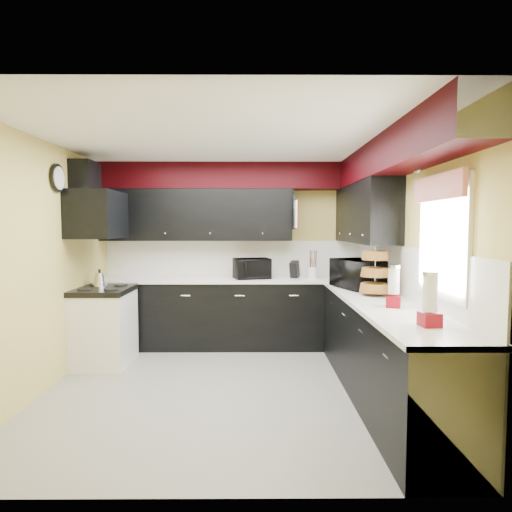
{
  "coord_description": "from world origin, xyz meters",
  "views": [
    {
      "loc": [
        0.28,
        -4.28,
        1.65
      ],
      "look_at": [
        0.31,
        0.88,
        1.29
      ],
      "focal_mm": 30.0,
      "sensor_mm": 36.0,
      "label": 1
    }
  ],
  "objects": [
    {
      "name": "stove",
      "position": [
        -1.5,
        0.75,
        0.43
      ],
      "size": [
        0.6,
        0.75,
        0.86
      ],
      "primitive_type": "cube",
      "color": "white",
      "rests_on": "ground"
    },
    {
      "name": "knife_block",
      "position": [
        0.84,
        1.52,
        1.05
      ],
      "size": [
        0.15,
        0.17,
        0.23
      ],
      "primitive_type": "cube",
      "rotation": [
        0.0,
        0.0,
        -0.38
      ],
      "color": "black",
      "rests_on": "counter_back"
    },
    {
      "name": "cab_right",
      "position": [
        1.5,
        -0.3,
        0.45
      ],
      "size": [
        0.6,
        3.0,
        0.9
      ],
      "primitive_type": "cube",
      "color": "black",
      "rests_on": "ground"
    },
    {
      "name": "ceiling",
      "position": [
        0.0,
        0.0,
        2.5
      ],
      "size": [
        3.6,
        3.6,
        0.06
      ],
      "primitive_type": "cube",
      "color": "white",
      "rests_on": "wall_back"
    },
    {
      "name": "splash_back",
      "position": [
        0.0,
        1.79,
        1.19
      ],
      "size": [
        3.6,
        0.02,
        0.5
      ],
      "primitive_type": "cube",
      "color": "white",
      "rests_on": "counter_back"
    },
    {
      "name": "toaster_oven",
      "position": [
        0.26,
        1.48,
        1.08
      ],
      "size": [
        0.55,
        0.5,
        0.27
      ],
      "primitive_type": "imported",
      "rotation": [
        0.0,
        0.0,
        0.27
      ],
      "color": "black",
      "rests_on": "counter_back"
    },
    {
      "name": "window",
      "position": [
        1.79,
        -0.9,
        1.55
      ],
      "size": [
        0.03,
        0.86,
        0.96
      ],
      "primitive_type": null,
      "color": "white",
      "rests_on": "wall_right"
    },
    {
      "name": "baskets",
      "position": [
        1.52,
        0.05,
        1.18
      ],
      "size": [
        0.27,
        0.27,
        0.5
      ],
      "primitive_type": null,
      "color": "brown",
      "rests_on": "upper_right"
    },
    {
      "name": "wall_right",
      "position": [
        1.8,
        0.0,
        1.25
      ],
      "size": [
        0.06,
        3.6,
        2.5
      ],
      "primitive_type": "cube",
      "color": "#E0C666",
      "rests_on": "ground"
    },
    {
      "name": "hood_duct",
      "position": [
        -1.68,
        0.75,
        2.2
      ],
      "size": [
        0.24,
        0.4,
        0.4
      ],
      "primitive_type": "cube",
      "color": "black",
      "rests_on": "wall_left"
    },
    {
      "name": "dispenser_b",
      "position": [
        1.52,
        -1.31,
        1.12
      ],
      "size": [
        0.14,
        0.14,
        0.35
      ],
      "primitive_type": null,
      "rotation": [
        0.0,
        0.0,
        0.1
      ],
      "color": "#590900",
      "rests_on": "counter_right"
    },
    {
      "name": "splash_right",
      "position": [
        1.79,
        0.0,
        1.19
      ],
      "size": [
        0.02,
        3.6,
        0.5
      ],
      "primitive_type": "cube",
      "color": "white",
      "rests_on": "counter_right"
    },
    {
      "name": "wall_back",
      "position": [
        0.0,
        1.8,
        1.25
      ],
      "size": [
        3.6,
        0.06,
        2.5
      ],
      "primitive_type": "cube",
      "color": "#E0C666",
      "rests_on": "ground"
    },
    {
      "name": "microwave",
      "position": [
        1.47,
        0.56,
        1.1
      ],
      "size": [
        0.58,
        0.7,
        0.33
      ],
      "primitive_type": "imported",
      "rotation": [
        0.0,
        0.0,
        1.92
      ],
      "color": "black",
      "rests_on": "counter_right"
    },
    {
      "name": "clock",
      "position": [
        -1.77,
        0.25,
        2.15
      ],
      "size": [
        0.03,
        0.3,
        0.3
      ],
      "primitive_type": null,
      "color": "black",
      "rests_on": "wall_left"
    },
    {
      "name": "dispenser_a",
      "position": [
        1.5,
        -0.59,
        1.1
      ],
      "size": [
        0.16,
        0.16,
        0.33
      ],
      "primitive_type": null,
      "rotation": [
        0.0,
        0.0,
        -0.35
      ],
      "color": "#5F0302",
      "rests_on": "counter_right"
    },
    {
      "name": "valance",
      "position": [
        1.73,
        -0.9,
        1.95
      ],
      "size": [
        0.04,
        0.88,
        0.2
      ],
      "primitive_type": "cube",
      "color": "red",
      "rests_on": "wall_right"
    },
    {
      "name": "counter_back",
      "position": [
        0.0,
        1.5,
        0.92
      ],
      "size": [
        3.62,
        0.64,
        0.04
      ],
      "primitive_type": "cube",
      "color": "white",
      "rests_on": "cab_back"
    },
    {
      "name": "utensil_crock",
      "position": [
        1.09,
        1.54,
        1.01
      ],
      "size": [
        0.16,
        0.16,
        0.15
      ],
      "primitive_type": "cylinder",
      "rotation": [
        0.0,
        0.0,
        0.19
      ],
      "color": "silver",
      "rests_on": "counter_back"
    },
    {
      "name": "upper_back",
      "position": [
        -0.5,
        1.62,
        1.8
      ],
      "size": [
        2.6,
        0.35,
        0.7
      ],
      "primitive_type": "cube",
      "color": "black",
      "rests_on": "wall_back"
    },
    {
      "name": "pan_mid",
      "position": [
        0.82,
        1.42,
        1.75
      ],
      "size": [
        0.03,
        0.28,
        0.46
      ],
      "primitive_type": null,
      "color": "black",
      "rests_on": "upper_back"
    },
    {
      "name": "soffit_back",
      "position": [
        0.0,
        1.62,
        2.33
      ],
      "size": [
        3.6,
        0.36,
        0.35
      ],
      "primitive_type": "cube",
      "color": "black",
      "rests_on": "wall_back"
    },
    {
      "name": "pan_low",
      "position": [
        0.82,
        1.68,
        1.72
      ],
      "size": [
        0.03,
        0.24,
        0.42
      ],
      "primitive_type": null,
      "color": "black",
      "rests_on": "upper_back"
    },
    {
      "name": "ground",
      "position": [
        0.0,
        0.0,
        0.0
      ],
      "size": [
        3.6,
        3.6,
        0.0
      ],
      "primitive_type": "plane",
      "color": "gray",
      "rests_on": "ground"
    },
    {
      "name": "wall_left",
      "position": [
        -1.8,
        0.0,
        1.25
      ],
      "size": [
        0.06,
        3.6,
        2.5
      ],
      "primitive_type": "cube",
      "color": "#E0C666",
      "rests_on": "ground"
    },
    {
      "name": "upper_right",
      "position": [
        1.62,
        0.9,
        1.8
      ],
      "size": [
        0.35,
        1.8,
        0.7
      ],
      "primitive_type": "cube",
      "color": "black",
      "rests_on": "wall_right"
    },
    {
      "name": "kettle",
      "position": [
        -1.6,
        0.92,
        1.0
      ],
      "size": [
        0.22,
        0.22,
        0.16
      ],
      "primitive_type": null,
      "rotation": [
        0.0,
        0.0,
        0.34
      ],
      "color": "#B9B9BE",
      "rests_on": "cooktop"
    },
    {
      "name": "counter_right",
      "position": [
        1.5,
        -0.3,
        0.92
      ],
      "size": [
        0.64,
        3.02,
        0.04
      ],
      "primitive_type": "cube",
      "color": "white",
      "rests_on": "cab_right"
    },
    {
      "name": "hood",
      "position": [
        -1.55,
        0.75,
        1.78
      ],
      "size": [
        0.5,
        0.78,
        0.55
      ],
      "primitive_type": "cube",
      "color": "black",
      "rests_on": "wall_left"
    },
    {
      "name": "cut_board",
      "position": [
        0.83,
        1.3,
        1.8
      ],
      "size": [
        0.03,
        0.26,
        0.35
      ],
      "primitive_type": "cube",
      "color": "white",
      "rests_on": "upper_back"
    },
    {
      "name": "cab_back",
      "position": [
        0.0,
        1.5,
        0.45
      ],
      "size": [
        3.6,
        0.6,
        0.9
      ],
      "primitive_type": "cube",
      "color": "black",
      "rests_on": "ground"
    },
    {
      "name": "pan_top",
      "position": [
        0.82,
        1.55,
        2.0
      ],
      "size": [
        0.03,
        0.22,
        0.4
      ],
      "primitive_type": null,
      "color": "black",
      "rests_on": "upper_back"
    },
    {
      "name": "cooktop",
      "position": [
        -1.5,
        0.75,
        0.89
      ],
      "size": [
        0.62,
        0.77,
        0.06
      ],
      "primitive_type": "cube",
      "color": "black",
      "rests_on": "stove"
    },
    {
      "name": "deco_plate",
      "position": [
        1.77,
        -0.35,
        2.25
      ],
      "size": [
        0.03,
        0.24,
        0.24
      ],
      "primitive_type": null,
      "color": "white",
      "rests_on": "wall_right"
    },
    {
      "name": "soffit_right",
      "position": [
        1.62,
        -0.18,
        2.33
      ],
      "size": [
        0.36,
        3.24,
        0.35
      ],
      "primitive_type": "cube",
      "color": "black",
      "rests_on": "wall_right"
    }
  ]
}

